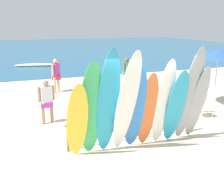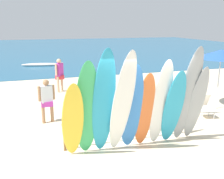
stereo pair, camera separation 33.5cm
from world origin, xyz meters
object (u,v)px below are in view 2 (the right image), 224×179
at_px(surfboard_rack, 131,121).
at_px(surfboard_blue_4, 132,108).
at_px(surfboard_white_6, 161,104).
at_px(surfboard_grey_9, 196,104).
at_px(surfboard_teal_2, 104,104).
at_px(surfboard_grey_8, 188,96).
at_px(beachgoer_by_water, 59,73).
at_px(beachgoer_near_rack, 47,98).
at_px(beachgoer_photographing, 130,70).
at_px(beach_chair_red, 204,105).
at_px(surfboard_yellow_0, 73,121).
at_px(beach_umbrella, 221,54).
at_px(surfboard_orange_5, 145,111).
at_px(distant_boat, 42,65).
at_px(surfboard_teal_7, 173,108).
at_px(surfboard_green_1, 87,110).
at_px(surfboard_white_3, 122,104).

distance_m(surfboard_rack, surfboard_blue_4, 0.78).
distance_m(surfboard_white_6, surfboard_grey_9, 1.08).
height_order(surfboard_teal_2, surfboard_blue_4, surfboard_teal_2).
height_order(surfboard_grey_8, beachgoer_by_water, surfboard_grey_8).
relative_size(beachgoer_near_rack, beachgoer_photographing, 0.95).
height_order(surfboard_grey_9, beach_chair_red, surfboard_grey_9).
relative_size(surfboard_yellow_0, surfboard_grey_8, 0.75).
bearing_deg(beachgoer_photographing, beach_umbrella, 79.58).
distance_m(surfboard_orange_5, distant_boat, 15.18).
bearing_deg(surfboard_teal_2, surfboard_teal_7, -0.01).
distance_m(surfboard_yellow_0, surfboard_teal_2, 0.84).
relative_size(surfboard_teal_7, beachgoer_near_rack, 1.52).
bearing_deg(beachgoer_by_water, surfboard_yellow_0, -143.35).
bearing_deg(surfboard_blue_4, surfboard_orange_5, 7.20).
bearing_deg(beachgoer_by_water, surfboard_green_1, -140.39).
relative_size(beachgoer_photographing, beach_chair_red, 1.92).
height_order(surfboard_yellow_0, surfboard_orange_5, surfboard_orange_5).
xyz_separation_m(surfboard_white_3, distant_boat, (-1.22, 15.27, -1.25)).
height_order(surfboard_orange_5, beachgoer_near_rack, surfboard_orange_5).
relative_size(surfboard_green_1, beachgoer_near_rack, 1.73).
xyz_separation_m(surfboard_green_1, beach_umbrella, (5.59, 2.27, 0.89)).
bearing_deg(surfboard_rack, surfboard_grey_8, -22.52).
bearing_deg(beachgoer_near_rack, distant_boat, 76.79).
xyz_separation_m(surfboard_orange_5, beachgoer_photographing, (2.15, 6.58, -0.16)).
distance_m(surfboard_yellow_0, beachgoer_by_water, 6.79).
xyz_separation_m(surfboard_green_1, surfboard_orange_5, (1.53, 0.04, -0.19)).
distance_m(surfboard_orange_5, beachgoer_by_water, 6.86).
distance_m(surfboard_yellow_0, beachgoer_photographing, 7.78).
bearing_deg(surfboard_blue_4, beach_chair_red, 29.58).
relative_size(surfboard_green_1, surfboard_orange_5, 1.18).
xyz_separation_m(surfboard_white_3, beachgoer_near_rack, (-1.61, 2.93, -0.51)).
distance_m(surfboard_rack, beachgoer_by_water, 6.36).
height_order(surfboard_blue_4, beachgoer_by_water, surfboard_blue_4).
xyz_separation_m(surfboard_rack, beachgoer_photographing, (2.32, 6.10, 0.28)).
height_order(surfboard_grey_8, beach_umbrella, surfboard_grey_8).
bearing_deg(surfboard_blue_4, surfboard_white_6, 2.15).
relative_size(surfboard_white_3, beachgoer_near_rack, 1.95).
bearing_deg(surfboard_grey_9, surfboard_white_6, -177.43).
height_order(surfboard_yellow_0, surfboard_white_3, surfboard_white_3).
bearing_deg(surfboard_orange_5, surfboard_grey_9, 1.14).
bearing_deg(surfboard_blue_4, beachgoer_near_rack, 129.08).
height_order(surfboard_teal_7, beachgoer_by_water, surfboard_teal_7).
xyz_separation_m(beachgoer_near_rack, beachgoer_by_water, (0.85, 4.02, 0.08)).
xyz_separation_m(surfboard_white_3, beach_chair_red, (3.78, 1.91, -0.94)).
bearing_deg(surfboard_grey_9, surfboard_yellow_0, -176.89).
relative_size(surfboard_teal_7, beach_chair_red, 2.78).
relative_size(surfboard_rack, surfboard_teal_7, 1.71).
height_order(surfboard_green_1, distant_boat, surfboard_green_1).
bearing_deg(surfboard_grey_8, distant_boat, 99.03).
bearing_deg(beach_umbrella, surfboard_white_6, -147.94).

